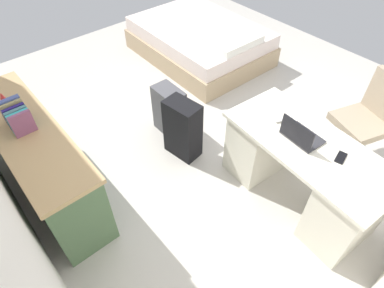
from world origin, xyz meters
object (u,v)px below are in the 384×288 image
at_px(credenza, 40,161).
at_px(bed, 200,41).
at_px(figurine_small, 3,98).
at_px(computer_mouse, 279,119).
at_px(laptop, 300,135).
at_px(desk, 301,171).
at_px(suitcase_black, 183,129).
at_px(suitcase_spare_grey, 169,111).
at_px(office_chair, 364,125).
at_px(cell_phone_near_laptop, 341,158).

distance_m(credenza, bed, 2.90).
bearing_deg(credenza, figurine_small, 0.20).
distance_m(credenza, computer_mouse, 2.16).
distance_m(bed, laptop, 2.70).
relative_size(desk, suitcase_black, 2.27).
relative_size(suitcase_spare_grey, figurine_small, 5.13).
distance_m(credenza, suitcase_black, 1.37).
bearing_deg(suitcase_black, suitcase_spare_grey, -24.68).
bearing_deg(desk, office_chair, -93.98).
xyz_separation_m(desk, cell_phone_near_laptop, (-0.24, -0.04, 0.35)).
bearing_deg(figurine_small, cell_phone_near_laptop, -142.41).
relative_size(office_chair, computer_mouse, 9.40).
relative_size(suitcase_black, laptop, 2.01).
xyz_separation_m(suitcase_black, computer_mouse, (-0.79, -0.44, 0.41)).
height_order(laptop, cell_phone_near_laptop, laptop).
height_order(laptop, figurine_small, laptop).
height_order(suitcase_black, suitcase_spare_grey, suitcase_black).
xyz_separation_m(cell_phone_near_laptop, figurine_small, (2.28, 1.75, 0.13)).
xyz_separation_m(credenza, suitcase_spare_grey, (-0.09, -1.40, -0.12)).
height_order(bed, suitcase_spare_grey, bed).
height_order(computer_mouse, cell_phone_near_laptop, computer_mouse).
distance_m(computer_mouse, cell_phone_near_laptop, 0.59).
distance_m(desk, suitcase_spare_grey, 1.54).
xyz_separation_m(bed, figurine_small, (-0.48, 2.75, 0.61)).
bearing_deg(bed, desk, 157.49).
bearing_deg(office_chair, suitcase_black, 48.44).
distance_m(desk, suitcase_black, 1.21).
bearing_deg(suitcase_black, credenza, 62.33).
bearing_deg(credenza, cell_phone_near_laptop, -136.44).
height_order(suitcase_spare_grey, cell_phone_near_laptop, cell_phone_near_laptop).
xyz_separation_m(credenza, computer_mouse, (-1.25, -1.73, 0.34)).
bearing_deg(bed, figurine_small, 99.91).
height_order(suitcase_spare_grey, laptop, laptop).
bearing_deg(desk, bed, -22.51).
bearing_deg(suitcase_spare_grey, computer_mouse, -162.93).
relative_size(office_chair, suitcase_spare_grey, 1.67).
height_order(suitcase_black, cell_phone_near_laptop, cell_phone_near_laptop).
relative_size(desk, cell_phone_near_laptop, 10.96).
bearing_deg(desk, laptop, 21.57).
distance_m(desk, office_chair, 0.94).
bearing_deg(suitcase_black, cell_phone_near_laptop, -169.74).
distance_m(suitcase_black, suitcase_spare_grey, 0.39).
distance_m(office_chair, cell_phone_near_laptop, 0.97).
distance_m(credenza, laptop, 2.28).
relative_size(bed, cell_phone_near_laptop, 14.16).
distance_m(office_chair, laptop, 1.05).
bearing_deg(desk, figurine_small, 40.06).
relative_size(bed, suitcase_black, 2.93).
bearing_deg(office_chair, computer_mouse, 65.76).
relative_size(office_chair, figurine_small, 8.55).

